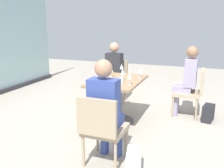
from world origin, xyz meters
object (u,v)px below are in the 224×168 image
object	(u,v)px
chair_far_right	(115,78)
wine_glass_2	(122,67)
person_front_right	(187,78)
chair_side_end	(102,126)
wine_glass_0	(123,72)
chair_front_right	(192,90)
wine_glass_5	(111,70)
wine_glass_3	(140,70)
person_far_right	(113,70)
wine_glass_1	(130,76)
wine_glass_4	(103,73)
dining_table_main	(118,92)
person_side_end	(106,107)
handbag_1	(134,162)
coffee_cup	(121,80)
handbag_0	(208,113)
cell_phone_on_table	(107,86)

from	to	relation	value
chair_far_right	wine_glass_2	distance (m)	0.76
person_front_right	chair_side_end	bearing A→B (deg)	160.06
wine_glass_0	chair_front_right	bearing A→B (deg)	-57.55
wine_glass_5	chair_far_right	bearing A→B (deg)	16.66
wine_glass_2	wine_glass_3	xyz separation A→B (m)	(-0.23, -0.41, 0.00)
person_far_right	wine_glass_1	distance (m)	1.42
wine_glass_1	wine_glass_4	size ratio (longest dim) A/B	1.00
dining_table_main	chair_far_right	world-z (taller)	chair_far_right
chair_front_right	wine_glass_3	distance (m)	1.02
dining_table_main	person_side_end	bearing A→B (deg)	-166.18
wine_glass_4	handbag_1	size ratio (longest dim) A/B	0.62
chair_side_end	person_side_end	bearing A→B (deg)	0.00
coffee_cup	handbag_0	xyz separation A→B (m)	(0.76, -1.32, -0.64)
coffee_cup	handbag_1	bearing A→B (deg)	-154.33
handbag_0	cell_phone_on_table	bearing A→B (deg)	137.24
wine_glass_0	handbag_1	bearing A→B (deg)	-156.19
person_front_right	wine_glass_3	world-z (taller)	person_front_right
wine_glass_2	wine_glass_3	size ratio (longest dim) A/B	1.00
wine_glass_3	dining_table_main	bearing A→B (deg)	131.97
person_front_right	wine_glass_5	bearing A→B (deg)	113.97
wine_glass_3	chair_far_right	bearing A→B (deg)	43.66
wine_glass_2	chair_far_right	bearing A→B (deg)	31.40
coffee_cup	cell_phone_on_table	xyz separation A→B (m)	(-0.29, 0.13, -0.04)
wine_glass_5	chair_front_right	bearing A→B (deg)	-67.79
chair_front_right	handbag_0	xyz separation A→B (m)	(-0.13, -0.30, -0.36)
wine_glass_1	cell_phone_on_table	world-z (taller)	wine_glass_1
chair_front_right	wine_glass_5	world-z (taller)	wine_glass_5
person_far_right	wine_glass_4	xyz separation A→B (m)	(-1.12, -0.25, 0.16)
chair_side_end	cell_phone_on_table	world-z (taller)	chair_side_end
person_side_end	dining_table_main	bearing A→B (deg)	13.82
dining_table_main	chair_front_right	distance (m)	1.36
cell_phone_on_table	handbag_1	xyz separation A→B (m)	(-0.89, -0.69, -0.59)
wine_glass_1	person_side_end	bearing A→B (deg)	-178.75
person_front_right	wine_glass_0	size ratio (longest dim) A/B	6.81
chair_front_right	wine_glass_5	distance (m)	1.49
wine_glass_4	cell_phone_on_table	distance (m)	0.40
person_front_right	handbag_0	distance (m)	0.70
wine_glass_1	wine_glass_4	bearing A→B (deg)	79.74
wine_glass_2	wine_glass_5	xyz separation A→B (m)	(-0.34, 0.08, 0.00)
chair_front_right	wine_glass_1	world-z (taller)	wine_glass_1
person_far_right	wine_glass_2	size ratio (longest dim) A/B	6.81
person_front_right	wine_glass_5	xyz separation A→B (m)	(-0.55, 1.23, 0.16)
chair_front_right	wine_glass_5	xyz separation A→B (m)	(-0.55, 1.34, 0.37)
person_side_end	wine_glass_2	distance (m)	1.79
person_front_right	wine_glass_2	distance (m)	1.18
person_far_right	handbag_0	world-z (taller)	person_far_right
coffee_cup	cell_phone_on_table	distance (m)	0.32
wine_glass_4	coffee_cup	distance (m)	0.34
wine_glass_5	cell_phone_on_table	world-z (taller)	wine_glass_5
person_side_end	cell_phone_on_table	size ratio (longest dim) A/B	8.75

